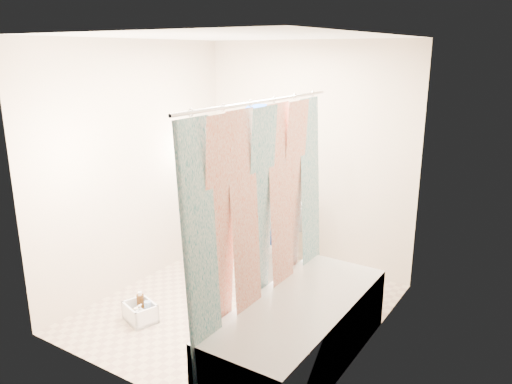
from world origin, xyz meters
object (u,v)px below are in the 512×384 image
Objects in this scene: bathtub at (299,330)px; plumber at (253,199)px; toilet at (278,240)px; cleaning_caddy at (141,313)px.

plumber reaches higher than bathtub.
bathtub is 2.24× the size of toilet.
toilet reaches higher than cleaning_caddy.
plumber is (-0.09, -0.34, 0.52)m from toilet.
bathtub is 1.50m from plumber.
cleaning_caddy is at bearing -43.58° from plumber.
bathtub is 1.55m from toilet.
toilet is at bearing 142.97° from plumber.
plumber is at bearing 87.28° from cleaning_caddy.
cleaning_caddy is (-0.52, -1.47, -0.31)m from toilet.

